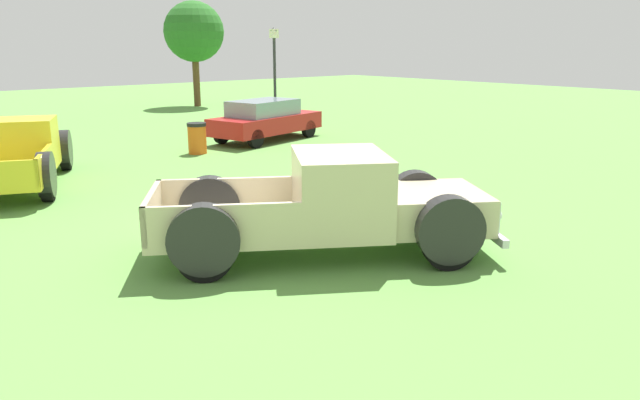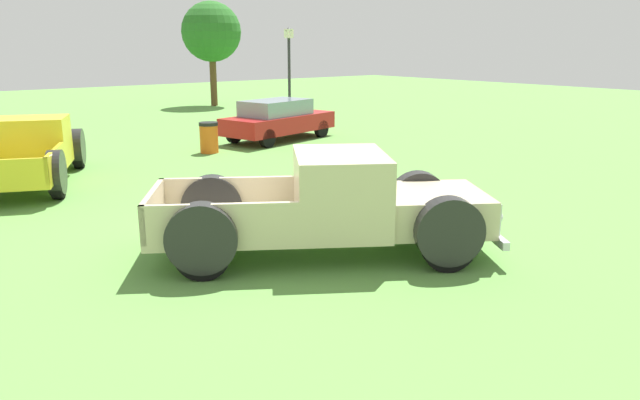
{
  "view_description": "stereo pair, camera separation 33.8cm",
  "coord_description": "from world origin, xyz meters",
  "px_view_note": "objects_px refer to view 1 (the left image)",
  "views": [
    {
      "loc": [
        -5.72,
        -7.74,
        3.29
      ],
      "look_at": [
        0.21,
        -0.8,
        0.9
      ],
      "focal_mm": 33.54,
      "sensor_mm": 36.0,
      "label": 1
    },
    {
      "loc": [
        -5.46,
        -7.95,
        3.29
      ],
      "look_at": [
        0.21,
        -0.8,
        0.9
      ],
      "focal_mm": 33.54,
      "sensor_mm": 36.0,
      "label": 2
    }
  ],
  "objects_px": {
    "trash_can": "(197,138)",
    "pickup_truck_behind_left": "(19,153)",
    "pickup_truck_foreground": "(344,206)",
    "lamp_post_far": "(275,74)",
    "oak_tree_east": "(194,32)",
    "sedan_distant_a": "(266,119)"
  },
  "relations": [
    {
      "from": "trash_can",
      "to": "pickup_truck_behind_left",
      "type": "bearing_deg",
      "value": -171.35
    },
    {
      "from": "pickup_truck_foreground",
      "to": "pickup_truck_behind_left",
      "type": "height_order",
      "value": "pickup_truck_foreground"
    },
    {
      "from": "pickup_truck_foreground",
      "to": "oak_tree_east",
      "type": "xyz_separation_m",
      "value": [
        9.96,
        22.49,
        3.1
      ]
    },
    {
      "from": "sedan_distant_a",
      "to": "lamp_post_far",
      "type": "relative_size",
      "value": 1.15
    },
    {
      "from": "sedan_distant_a",
      "to": "lamp_post_far",
      "type": "bearing_deg",
      "value": 49.34
    },
    {
      "from": "pickup_truck_foreground",
      "to": "trash_can",
      "type": "bearing_deg",
      "value": 74.16
    },
    {
      "from": "trash_can",
      "to": "pickup_truck_foreground",
      "type": "bearing_deg",
      "value": -105.84
    },
    {
      "from": "pickup_truck_foreground",
      "to": "trash_can",
      "type": "xyz_separation_m",
      "value": [
        2.72,
        9.6,
        -0.3
      ]
    },
    {
      "from": "sedan_distant_a",
      "to": "lamp_post_far",
      "type": "height_order",
      "value": "lamp_post_far"
    },
    {
      "from": "sedan_distant_a",
      "to": "trash_can",
      "type": "relative_size",
      "value": 4.76
    },
    {
      "from": "pickup_truck_foreground",
      "to": "sedan_distant_a",
      "type": "bearing_deg",
      "value": 60.57
    },
    {
      "from": "pickup_truck_foreground",
      "to": "pickup_truck_behind_left",
      "type": "bearing_deg",
      "value": 106.11
    },
    {
      "from": "lamp_post_far",
      "to": "trash_can",
      "type": "xyz_separation_m",
      "value": [
        -6.1,
        -4.22,
        -1.59
      ]
    },
    {
      "from": "pickup_truck_foreground",
      "to": "lamp_post_far",
      "type": "bearing_deg",
      "value": 57.44
    },
    {
      "from": "pickup_truck_foreground",
      "to": "oak_tree_east",
      "type": "height_order",
      "value": "oak_tree_east"
    },
    {
      "from": "pickup_truck_foreground",
      "to": "sedan_distant_a",
      "type": "xyz_separation_m",
      "value": [
        5.83,
        10.33,
        -0.04
      ]
    },
    {
      "from": "pickup_truck_behind_left",
      "to": "sedan_distant_a",
      "type": "distance_m",
      "value": 8.51
    },
    {
      "from": "lamp_post_far",
      "to": "sedan_distant_a",
      "type": "bearing_deg",
      "value": -130.66
    },
    {
      "from": "pickup_truck_foreground",
      "to": "lamp_post_far",
      "type": "relative_size",
      "value": 1.4
    },
    {
      "from": "sedan_distant_a",
      "to": "trash_can",
      "type": "bearing_deg",
      "value": -166.75
    },
    {
      "from": "sedan_distant_a",
      "to": "trash_can",
      "type": "height_order",
      "value": "sedan_distant_a"
    },
    {
      "from": "trash_can",
      "to": "oak_tree_east",
      "type": "xyz_separation_m",
      "value": [
        7.24,
        12.9,
        3.4
      ]
    }
  ]
}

